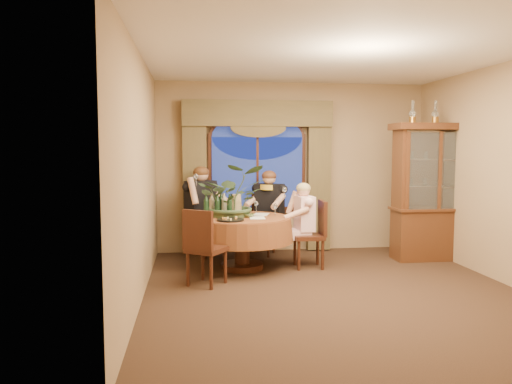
{
  "coord_description": "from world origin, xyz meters",
  "views": [
    {
      "loc": [
        -1.68,
        -5.72,
        1.71
      ],
      "look_at": [
        -0.78,
        1.25,
        1.1
      ],
      "focal_mm": 35.0,
      "sensor_mm": 36.0,
      "label": 1
    }
  ],
  "objects": [
    {
      "name": "drapery_right",
      "position": [
        0.43,
        2.38,
        1.18
      ],
      "size": [
        0.38,
        0.14,
        2.32
      ],
      "primitive_type": "cube",
      "color": "#4D432A",
      "rests_on": "floor"
    },
    {
      "name": "oil_lamp_left",
      "position": [
        1.64,
        1.5,
        2.26
      ],
      "size": [
        0.11,
        0.11,
        0.34
      ],
      "primitive_type": null,
      "color": "#A5722D",
      "rests_on": "china_cabinet"
    },
    {
      "name": "floor",
      "position": [
        0.0,
        0.0,
        0.0
      ],
      "size": [
        5.0,
        5.0,
        0.0
      ],
      "primitive_type": "plane",
      "color": "black",
      "rests_on": "ground"
    },
    {
      "name": "wine_glass_person_scarf",
      "position": [
        -0.72,
        1.66,
        0.84
      ],
      "size": [
        0.07,
        0.07,
        0.18
      ],
      "primitive_type": null,
      "color": "silver",
      "rests_on": "dining_table"
    },
    {
      "name": "wine_bottle_4",
      "position": [
        -1.26,
        1.44,
        0.92
      ],
      "size": [
        0.07,
        0.07,
        0.33
      ],
      "primitive_type": "cylinder",
      "color": "black",
      "rests_on": "dining_table"
    },
    {
      "name": "olive_bowl",
      "position": [
        -0.89,
        1.19,
        0.77
      ],
      "size": [
        0.15,
        0.15,
        0.05
      ],
      "primitive_type": "imported",
      "color": "#4C5D32",
      "rests_on": "dining_table"
    },
    {
      "name": "tasting_paper_0",
      "position": [
        -0.78,
        1.09,
        0.75
      ],
      "size": [
        0.23,
        0.31,
        0.0
      ],
      "primitive_type": "cube",
      "rotation": [
        0.0,
        0.0,
        -0.06
      ],
      "color": "white",
      "rests_on": "dining_table"
    },
    {
      "name": "chair_right",
      "position": [
        -0.02,
        1.21,
        0.48
      ],
      "size": [
        0.44,
        0.44,
        0.96
      ],
      "primitive_type": "cube",
      "rotation": [
        0.0,
        0.0,
        1.53
      ],
      "color": "black",
      "rests_on": "floor"
    },
    {
      "name": "wine_bottle_0",
      "position": [
        -1.48,
        1.18,
        0.92
      ],
      "size": [
        0.07,
        0.07,
        0.33
      ],
      "primitive_type": "cylinder",
      "color": "black",
      "rests_on": "dining_table"
    },
    {
      "name": "person_scarf",
      "position": [
        -0.45,
        2.1,
        0.69
      ],
      "size": [
        0.65,
        0.64,
        1.37
      ],
      "primitive_type": null,
      "rotation": [
        0.0,
        0.0,
        -3.7
      ],
      "color": "black",
      "rests_on": "floor"
    },
    {
      "name": "wine_bottle_1",
      "position": [
        -1.4,
        1.34,
        0.92
      ],
      "size": [
        0.07,
        0.07,
        0.33
      ],
      "primitive_type": "cylinder",
      "color": "tan",
      "rests_on": "dining_table"
    },
    {
      "name": "wine_bottle_2",
      "position": [
        -1.33,
        1.24,
        0.92
      ],
      "size": [
        0.07,
        0.07,
        0.33
      ],
      "primitive_type": "cylinder",
      "color": "black",
      "rests_on": "dining_table"
    },
    {
      "name": "drapery_left",
      "position": [
        -1.63,
        2.38,
        1.18
      ],
      "size": [
        0.38,
        0.14,
        2.32
      ],
      "primitive_type": "cube",
      "color": "#4D432A",
      "rests_on": "floor"
    },
    {
      "name": "ceiling",
      "position": [
        0.0,
        0.0,
        2.8
      ],
      "size": [
        5.0,
        5.0,
        0.0
      ],
      "primitive_type": "plane",
      "rotation": [
        3.14,
        0.0,
        0.0
      ],
      "color": "white",
      "rests_on": "wall_back"
    },
    {
      "name": "stoneware_vase",
      "position": [
        -1.04,
        1.37,
        0.91
      ],
      "size": [
        0.17,
        0.17,
        0.31
      ],
      "primitive_type": null,
      "color": "tan",
      "rests_on": "dining_table"
    },
    {
      "name": "cheese_platter",
      "position": [
        -1.17,
        0.88,
        0.76
      ],
      "size": [
        0.36,
        0.36,
        0.02
      ],
      "primitive_type": "cylinder",
      "color": "black",
      "rests_on": "dining_table"
    },
    {
      "name": "chair_back_right",
      "position": [
        -0.58,
        2.17,
        0.48
      ],
      "size": [
        0.55,
        0.55,
        0.96
      ],
      "primitive_type": "cube",
      "rotation": [
        0.0,
        0.0,
        -3.55
      ],
      "color": "black",
      "rests_on": "floor"
    },
    {
      "name": "arched_transom",
      "position": [
        -0.6,
        2.43,
        2.08
      ],
      "size": [
        1.6,
        0.06,
        0.44
      ],
      "primitive_type": null,
      "color": "navy",
      "rests_on": "wall_back"
    },
    {
      "name": "wall_back",
      "position": [
        0.0,
        2.5,
        1.4
      ],
      "size": [
        4.5,
        0.0,
        4.5
      ],
      "primitive_type": "plane",
      "rotation": [
        1.57,
        0.0,
        0.0
      ],
      "color": "#907452",
      "rests_on": "ground"
    },
    {
      "name": "oil_lamp_center",
      "position": [
        2.0,
        1.5,
        2.26
      ],
      "size": [
        0.11,
        0.11,
        0.34
      ],
      "primitive_type": null,
      "color": "#A5722D",
      "rests_on": "china_cabinet"
    },
    {
      "name": "chair_back",
      "position": [
        -1.41,
        2.15,
        0.48
      ],
      "size": [
        0.56,
        0.56,
        0.96
      ],
      "primitive_type": "cube",
      "rotation": [
        0.0,
        0.0,
        -2.69
      ],
      "color": "black",
      "rests_on": "floor"
    },
    {
      "name": "person_back",
      "position": [
        -1.54,
        2.07,
        0.72
      ],
      "size": [
        0.7,
        0.68,
        1.44
      ],
      "primitive_type": null,
      "rotation": [
        0.0,
        0.0,
        -2.53
      ],
      "color": "black",
      "rests_on": "floor"
    },
    {
      "name": "tasting_paper_1",
      "position": [
        -0.68,
        1.43,
        0.75
      ],
      "size": [
        0.29,
        0.35,
        0.0
      ],
      "primitive_type": "cube",
      "rotation": [
        0.0,
        0.0,
        -0.31
      ],
      "color": "white",
      "rests_on": "dining_table"
    },
    {
      "name": "dining_table",
      "position": [
        -0.98,
        1.25,
        0.38
      ],
      "size": [
        1.59,
        1.59,
        0.75
      ],
      "primitive_type": "cylinder",
      "rotation": [
        0.0,
        0.0,
        -0.09
      ],
      "color": "maroon",
      "rests_on": "floor"
    },
    {
      "name": "wall_right",
      "position": [
        2.25,
        0.0,
        1.4
      ],
      "size": [
        0.0,
        5.0,
        5.0
      ],
      "primitive_type": "plane",
      "rotation": [
        1.57,
        0.0,
        -1.57
      ],
      "color": "#907452",
      "rests_on": "ground"
    },
    {
      "name": "wine_bottle_5",
      "position": [
        -1.22,
        1.34,
        0.92
      ],
      "size": [
        0.07,
        0.07,
        0.33
      ],
      "primitive_type": "cylinder",
      "color": "tan",
      "rests_on": "dining_table"
    },
    {
      "name": "window",
      "position": [
        -0.6,
        2.43,
        1.3
      ],
      "size": [
        1.62,
        0.1,
        1.32
      ],
      "primitive_type": null,
      "color": "navy",
      "rests_on": "wall_back"
    },
    {
      "name": "chair_front_left",
      "position": [
        -1.5,
        0.47,
        0.48
      ],
      "size": [
        0.58,
        0.58,
        0.96
      ],
      "primitive_type": "cube",
      "rotation": [
        0.0,
        0.0,
        -0.6
      ],
      "color": "black",
      "rests_on": "floor"
    },
    {
      "name": "swag_valance",
      "position": [
        -0.6,
        2.35,
        2.28
      ],
      "size": [
        2.45,
        0.16,
        0.42
      ],
      "primitive_type": null,
      "color": "#4D432A",
      "rests_on": "wall_back"
    },
    {
      "name": "wine_glass_person_back",
      "position": [
        -1.25,
        1.65,
        0.84
      ],
      "size": [
        0.07,
        0.07,
        0.18
      ],
      "primitive_type": null,
      "color": "silver",
      "rests_on": "dining_table"
    },
    {
      "name": "wine_bottle_3",
      "position": [
        -1.16,
        1.21,
        0.92
      ],
      "size": [
        0.07,
        0.07,
        0.33
      ],
      "primitive_type": "cylinder",
      "color": "black",
      "rests_on": "dining_table"
    },
    {
      "name": "person_pink",
      "position": [
        -0.05,
        1.32,
        0.61
      ],
      "size": [
        0.44,
        0.47,
        1.22
      ],
      "primitive_type": null,
      "rotation": [
        0.0,
        0.0,
        -4.63
      ],
      "color": "#F3C6CB",
      "rests_on": "floor"
    },
    {
      "name": "wine_glass_person_pink",
      "position": [
        -0.49,
        1.29,
        0.84
      ],
      "size": [
        0.07,
        0.07,
        0.18
      ],
      "primitive_type": null,
      "color": "silver",
      "rests_on": "dining_table"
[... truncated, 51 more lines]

